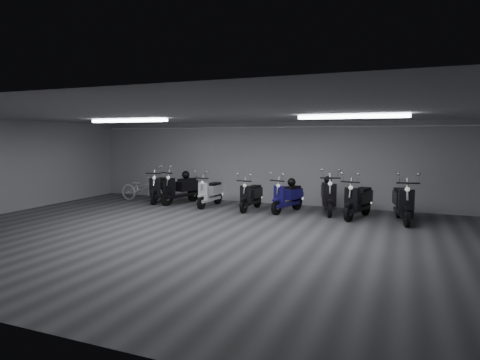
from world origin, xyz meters
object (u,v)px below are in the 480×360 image
at_px(scooter_0, 159,183).
at_px(helmet_2, 328,180).
at_px(bicycle, 142,186).
at_px(scooter_4, 287,192).
at_px(scooter_7, 358,195).
at_px(helmet_0, 186,175).
at_px(scooter_3, 251,191).
at_px(scooter_2, 210,188).
at_px(scooter_8, 403,196).
at_px(helmet_1, 292,182).
at_px(scooter_5, 328,190).
at_px(scooter_1, 180,184).

bearing_deg(scooter_0, helmet_2, -12.38).
xyz_separation_m(scooter_0, bicycle, (-0.70, -0.03, -0.11)).
bearing_deg(scooter_4, scooter_7, 13.71).
distance_m(scooter_0, helmet_0, 1.02).
height_order(scooter_3, helmet_0, scooter_3).
relative_size(scooter_2, scooter_8, 0.88).
bearing_deg(scooter_2, helmet_1, 7.06).
relative_size(scooter_2, bicycle, 0.96).
bearing_deg(scooter_7, bicycle, -166.05).
distance_m(scooter_4, scooter_8, 3.28).
bearing_deg(scooter_8, scooter_3, 168.56).
bearing_deg(helmet_0, scooter_5, -2.02).
relative_size(scooter_1, scooter_4, 1.09).
bearing_deg(scooter_8, scooter_2, 167.71).
bearing_deg(bicycle, scooter_1, -87.47).
distance_m(scooter_4, helmet_0, 3.83).
relative_size(scooter_4, helmet_2, 7.21).
xyz_separation_m(scooter_0, helmet_2, (5.84, 0.34, 0.32)).
xyz_separation_m(scooter_2, scooter_8, (5.90, -0.25, 0.08)).
distance_m(scooter_0, scooter_1, 0.85).
distance_m(scooter_4, helmet_1, 0.36).
distance_m(scooter_4, helmet_2, 1.30).
xyz_separation_m(scooter_4, scooter_8, (3.27, -0.22, 0.07)).
relative_size(scooter_0, scooter_2, 1.08).
bearing_deg(scooter_5, scooter_0, 166.72).
relative_size(scooter_8, bicycle, 1.09).
height_order(scooter_2, scooter_5, scooter_5).
relative_size(scooter_2, scooter_7, 0.91).
height_order(scooter_0, scooter_7, scooter_7).
bearing_deg(helmet_2, bicycle, -176.71).
relative_size(scooter_1, scooter_2, 1.11).
distance_m(scooter_2, helmet_1, 2.73).
bearing_deg(scooter_7, scooter_8, 13.28).
distance_m(scooter_1, bicycle, 1.56).
distance_m(scooter_8, helmet_2, 2.30).
bearing_deg(bicycle, helmet_1, -88.87).
height_order(scooter_4, bicycle, scooter_4).
bearing_deg(scooter_7, scooter_1, -167.20).
height_order(scooter_3, scooter_5, scooter_5).
xyz_separation_m(helmet_0, helmet_1, (3.85, -0.25, -0.08)).
bearing_deg(scooter_3, scooter_7, 1.71).
xyz_separation_m(scooter_8, helmet_2, (-2.15, 0.77, 0.29)).
height_order(scooter_1, helmet_0, scooter_1).
distance_m(scooter_3, scooter_8, 4.42).
height_order(scooter_0, scooter_3, scooter_0).
relative_size(scooter_0, scooter_1, 0.97).
bearing_deg(scooter_0, scooter_3, -20.61).
distance_m(helmet_0, helmet_2, 4.91).
bearing_deg(helmet_2, scooter_1, -176.29).
bearing_deg(scooter_8, scooter_7, 166.98).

